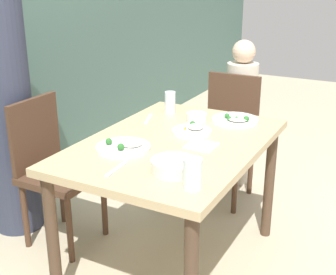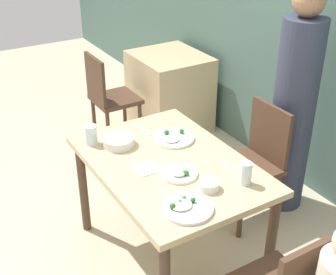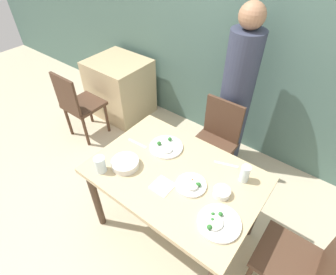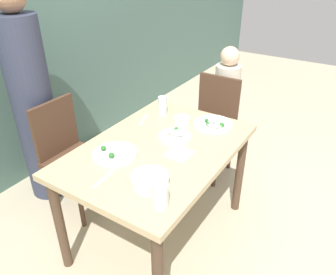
% 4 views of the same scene
% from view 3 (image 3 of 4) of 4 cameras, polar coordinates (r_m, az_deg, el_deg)
% --- Properties ---
extents(ground_plane, '(10.00, 10.00, 0.00)m').
position_cam_3_polar(ground_plane, '(2.52, 1.30, -18.84)').
color(ground_plane, beige).
extents(wall_back, '(10.00, 0.06, 2.70)m').
position_cam_3_polar(wall_back, '(2.69, 21.68, 20.61)').
color(wall_back, '#4C6B60').
rests_on(wall_back, ground_plane).
extents(dining_table, '(1.22, 0.84, 0.74)m').
position_cam_3_polar(dining_table, '(1.98, 1.59, -9.52)').
color(dining_table, tan).
rests_on(dining_table, ground_plane).
extents(chair_adult_spot, '(0.40, 0.40, 0.87)m').
position_cam_3_polar(chair_adult_spot, '(2.60, 10.13, -0.61)').
color(chair_adult_spot, '#4C3323').
rests_on(chair_adult_spot, ground_plane).
extents(chair_child_spot, '(0.40, 0.40, 0.87)m').
position_cam_3_polar(chair_child_spot, '(2.05, 26.85, -23.07)').
color(chair_child_spot, '#4C3323').
rests_on(chair_child_spot, ground_plane).
extents(person_adult, '(0.30, 0.30, 1.66)m').
position_cam_3_polar(person_adult, '(2.65, 14.44, 8.04)').
color(person_adult, '#33384C').
rests_on(person_adult, ground_plane).
extents(bowl_curry, '(0.20, 0.20, 0.06)m').
position_cam_3_polar(bowl_curry, '(1.96, -9.31, -5.57)').
color(bowl_curry, silver).
rests_on(bowl_curry, dining_table).
extents(plate_rice_adult, '(0.27, 0.27, 0.05)m').
position_cam_3_polar(plate_rice_adult, '(1.69, 10.79, -17.71)').
color(plate_rice_adult, white).
rests_on(plate_rice_adult, dining_table).
extents(plate_rice_child, '(0.21, 0.21, 0.05)m').
position_cam_3_polar(plate_rice_child, '(1.83, 5.17, -10.25)').
color(plate_rice_child, white).
rests_on(plate_rice_child, dining_table).
extents(plate_noodles, '(0.27, 0.27, 0.05)m').
position_cam_3_polar(plate_noodles, '(2.08, -0.44, -2.07)').
color(plate_noodles, white).
rests_on(plate_noodles, dining_table).
extents(bowl_rice_small, '(0.12, 0.12, 0.05)m').
position_cam_3_polar(bowl_rice_small, '(1.81, 11.61, -11.56)').
color(bowl_rice_small, white).
rests_on(bowl_rice_small, dining_table).
extents(glass_water_tall, '(0.07, 0.07, 0.13)m').
position_cam_3_polar(glass_water_tall, '(1.90, 16.39, -7.58)').
color(glass_water_tall, silver).
rests_on(glass_water_tall, dining_table).
extents(glass_water_short, '(0.08, 0.08, 0.13)m').
position_cam_3_polar(glass_water_short, '(1.94, -14.52, -5.71)').
color(glass_water_short, silver).
rests_on(glass_water_short, dining_table).
extents(napkin_folded, '(0.14, 0.14, 0.01)m').
position_cam_3_polar(napkin_folded, '(1.83, -1.15, -10.57)').
color(napkin_folded, white).
rests_on(napkin_folded, dining_table).
extents(fork_steel, '(0.18, 0.08, 0.01)m').
position_cam_3_polar(fork_steel, '(2.01, 12.54, -5.74)').
color(fork_steel, silver).
rests_on(fork_steel, dining_table).
extents(spoon_steel, '(0.18, 0.03, 0.01)m').
position_cam_3_polar(spoon_steel, '(2.14, -6.68, -1.30)').
color(spoon_steel, silver).
rests_on(spoon_steel, dining_table).
extents(background_table, '(0.72, 0.64, 0.76)m').
position_cam_3_polar(background_table, '(3.60, -10.33, 10.59)').
color(background_table, tan).
rests_on(background_table, ground_plane).
extents(chair_background, '(0.40, 0.40, 0.87)m').
position_cam_3_polar(chair_background, '(3.22, -18.91, 6.98)').
color(chair_background, '#4C3323').
rests_on(chair_background, ground_plane).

